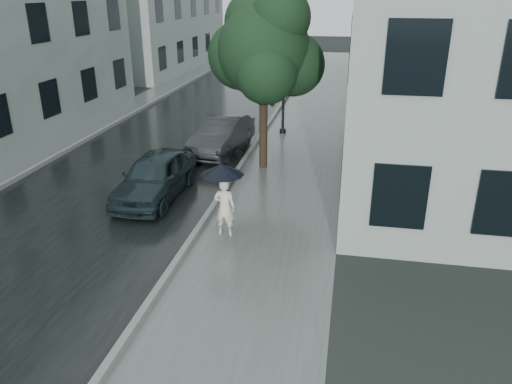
% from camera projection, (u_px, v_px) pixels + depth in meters
% --- Properties ---
extents(ground, '(120.00, 120.00, 0.00)m').
position_uv_depth(ground, '(241.00, 279.00, 10.89)').
color(ground, black).
rests_on(ground, ground).
extents(sidewalk, '(3.50, 60.00, 0.01)m').
position_uv_depth(sidewalk, '(306.00, 133.00, 21.75)').
color(sidewalk, slate).
rests_on(sidewalk, ground).
extents(kerb_near, '(0.15, 60.00, 0.15)m').
position_uv_depth(kerb_near, '(265.00, 130.00, 22.04)').
color(kerb_near, slate).
rests_on(kerb_near, ground).
extents(asphalt_road, '(6.85, 60.00, 0.00)m').
position_uv_depth(asphalt_road, '(189.00, 128.00, 22.67)').
color(asphalt_road, black).
rests_on(asphalt_road, ground).
extents(kerb_far, '(0.15, 60.00, 0.15)m').
position_uv_depth(kerb_far, '(117.00, 122.00, 23.26)').
color(kerb_far, slate).
rests_on(kerb_far, ground).
extents(sidewalk_far, '(1.70, 60.00, 0.01)m').
position_uv_depth(sidewalk_far, '(99.00, 123.00, 23.44)').
color(sidewalk_far, '#4C5451').
rests_on(sidewalk_far, ground).
extents(building_near, '(7.02, 36.00, 9.00)m').
position_uv_depth(building_near, '(423.00, 17.00, 25.95)').
color(building_near, gray).
rests_on(building_near, ground).
extents(building_far_b, '(7.02, 18.00, 8.00)m').
position_uv_depth(building_far_b, '(151.00, 14.00, 39.03)').
color(building_far_b, gray).
rests_on(building_far_b, ground).
extents(pedestrian, '(0.56, 0.37, 1.51)m').
position_uv_depth(pedestrian, '(225.00, 207.00, 12.56)').
color(pedestrian, beige).
rests_on(pedestrian, sidewalk).
extents(umbrella, '(1.18, 1.18, 1.02)m').
position_uv_depth(umbrella, '(222.00, 169.00, 12.22)').
color(umbrella, black).
rests_on(umbrella, ground).
extents(street_tree, '(3.97, 3.60, 5.98)m').
position_uv_depth(street_tree, '(264.00, 49.00, 16.29)').
color(street_tree, '#332619').
rests_on(street_tree, ground).
extents(lamp_post, '(0.85, 0.32, 5.45)m').
position_uv_depth(lamp_post, '(281.00, 60.00, 20.66)').
color(lamp_post, black).
rests_on(lamp_post, ground).
extents(car_near, '(1.64, 3.98, 1.35)m').
position_uv_depth(car_near, '(155.00, 176.00, 14.87)').
color(car_near, black).
rests_on(car_near, ground).
extents(car_far, '(1.85, 4.19, 1.34)m').
position_uv_depth(car_far, '(222.00, 135.00, 19.08)').
color(car_far, '#25272B').
rests_on(car_far, ground).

